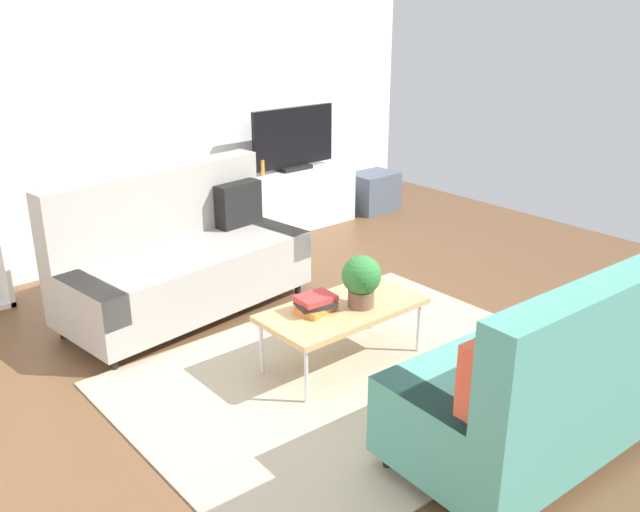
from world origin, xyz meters
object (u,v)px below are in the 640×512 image
Objects in this scene: couch_beige at (181,258)px; potted_plant at (361,279)px; storage_trunk at (373,192)px; couch_green at (560,375)px; coffee_table at (343,310)px; vase_0 at (244,170)px; bottle_0 at (262,168)px; tv_console at (293,198)px; table_book_0 at (316,309)px; tv at (293,140)px.

potted_plant is (0.49, -1.49, 0.17)m from couch_beige.
couch_beige is at bearing -161.92° from storage_trunk.
coffee_table is at bearing 103.75° from couch_green.
couch_green reaches higher than potted_plant.
couch_beige is 1.81m from vase_0.
bottle_0 is at bearing 65.26° from coffee_table.
tv_console is at bearing 58.25° from coffee_table.
couch_beige is at bearing -145.49° from bottle_0.
couch_green is 1.76× the size of coffee_table.
table_book_0 is 1.47× the size of bottle_0.
couch_green is 11.86× the size of bottle_0.
tv reaches higher than storage_trunk.
couch_beige is at bearing 108.22° from potted_plant.
table_book_0 is at bearing -125.48° from tv.
tv_console is (1.95, 1.10, -0.12)m from couch_beige.
couch_beige and couch_green have the same top height.
potted_plant reaches higher than tv_console.
potted_plant is at bearing 101.25° from couch_beige.
couch_green is at bearing -99.88° from vase_0.
couch_green is at bearing -107.93° from tv_console.
couch_beige is 3.22m from storage_trunk.
couch_beige is 1.89m from bottle_0.
storage_trunk is at bearing 42.29° from coffee_table.
couch_green is at bearing -72.40° from table_book_0.
potted_plant is 2.53× the size of vase_0.
tv_console is 0.70m from vase_0.
couch_green reaches higher than vase_0.
couch_green is 4.14m from tv_console.
couch_green is at bearing -121.75° from storage_trunk.
storage_trunk is 3.70m from table_book_0.
tv is 1.92× the size of storage_trunk.
storage_trunk is 1.76m from vase_0.
storage_trunk is at bearing -2.27° from bottle_0.
tv is at bearing -90.00° from tv_console.
storage_trunk is at bearing -168.89° from couch_beige.
vase_0 reaches higher than table_book_0.
couch_beige is 5.68× the size of potted_plant.
tv is 0.48m from bottle_0.
couch_green is 1.55m from table_book_0.
storage_trunk is 3.19× the size of bottle_0.
tv is at bearing 2.75° from bottle_0.
storage_trunk is (2.37, 3.84, -0.22)m from couch_green.
storage_trunk is 3.75× the size of vase_0.
storage_trunk is 1.49× the size of potted_plant.
coffee_table is 3.14× the size of potted_plant.
bottle_0 reaches higher than vase_0.
vase_0 is (0.98, 2.57, 0.32)m from coffee_table.
vase_0 is 0.85× the size of bottle_0.
potted_plant is (-0.19, 1.35, 0.17)m from couch_green.
tv_console is 1.11m from storage_trunk.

